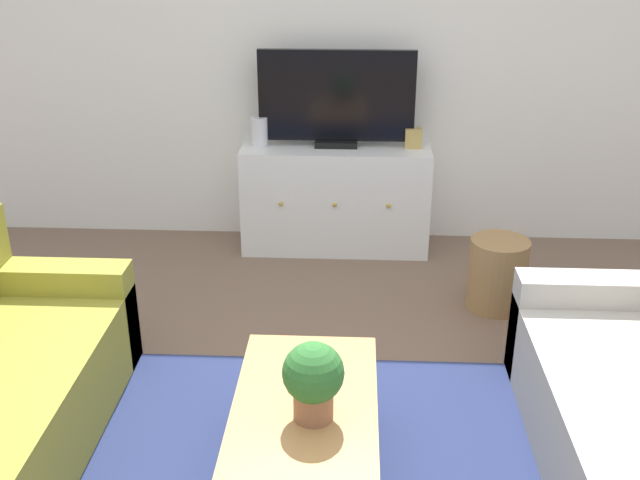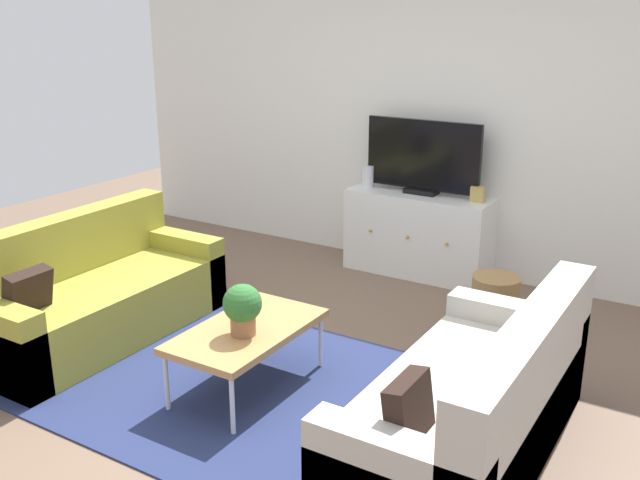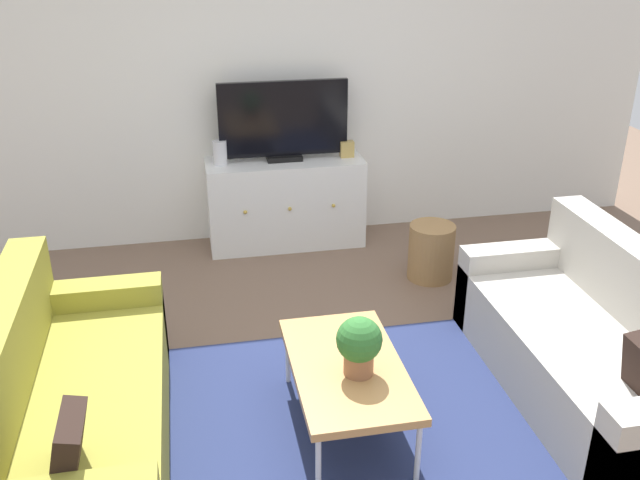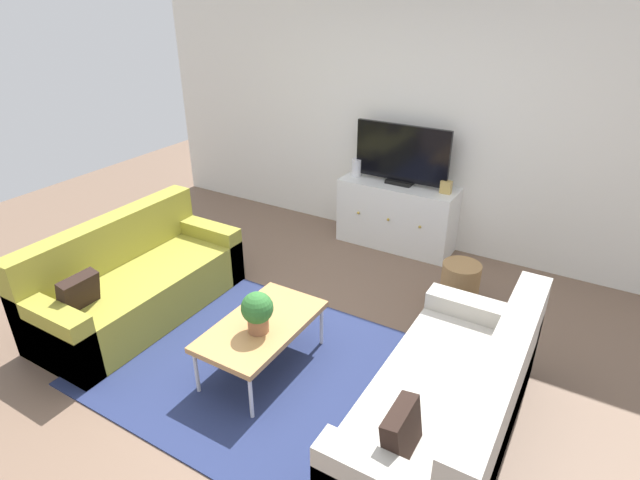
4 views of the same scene
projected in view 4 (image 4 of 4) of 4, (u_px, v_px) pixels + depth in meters
The scene contains 12 objects.
ground_plane at pixel (276, 358), 4.01m from camera, with size 10.00×10.00×0.00m, color brown.
wall_back at pixel (411, 119), 5.35m from camera, with size 6.40×0.12×2.70m, color silver.
area_rug at pixel (265, 368), 3.89m from camera, with size 2.50×1.90×0.01m, color navy.
couch_left_side at pixel (133, 284), 4.45m from camera, with size 0.81×1.83×0.84m.
couch_right_side at pixel (455, 409), 3.14m from camera, with size 0.81×1.83×0.84m.
coffee_table at pixel (262, 326), 3.74m from camera, with size 0.56×1.00×0.41m.
potted_plant at pixel (257, 311), 3.57m from camera, with size 0.23×0.23×0.31m.
tv_console at pixel (397, 215), 5.57m from camera, with size 1.26×0.47×0.72m.
flat_screen_tv at pixel (402, 155), 5.28m from camera, with size 1.02×0.16×0.63m.
glass_vase at pixel (356, 168), 5.60m from camera, with size 0.11×0.11×0.19m, color silver.
mantel_clock at pixel (446, 187), 5.15m from camera, with size 0.11×0.07×0.13m, color tan.
wicker_basket at pixel (460, 285), 4.56m from camera, with size 0.34×0.34×0.42m, color #9E7547.
Camera 4 is at (1.91, -2.54, 2.63)m, focal length 28.69 mm.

